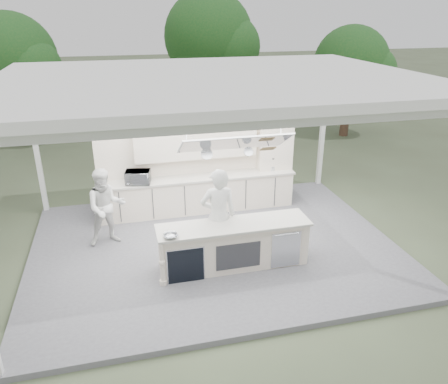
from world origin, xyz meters
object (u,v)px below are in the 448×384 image
object	(u,v)px
demo_island	(233,245)
back_counter	(198,193)
head_chef	(218,216)
sous_chef	(106,207)

from	to	relation	value
demo_island	back_counter	size ratio (longest dim) A/B	0.61
back_counter	head_chef	xyz separation A→B (m)	(-0.04, -2.48, 0.53)
demo_island	head_chef	xyz separation A→B (m)	(-0.22, 0.33, 0.54)
demo_island	back_counter	distance (m)	2.82
demo_island	head_chef	distance (m)	0.67
head_chef	demo_island	bearing A→B (deg)	125.28
back_counter	demo_island	bearing A→B (deg)	-86.37
demo_island	head_chef	world-z (taller)	head_chef
demo_island	head_chef	size ratio (longest dim) A/B	1.53
demo_island	sous_chef	xyz separation A→B (m)	(-2.46, 1.60, 0.41)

